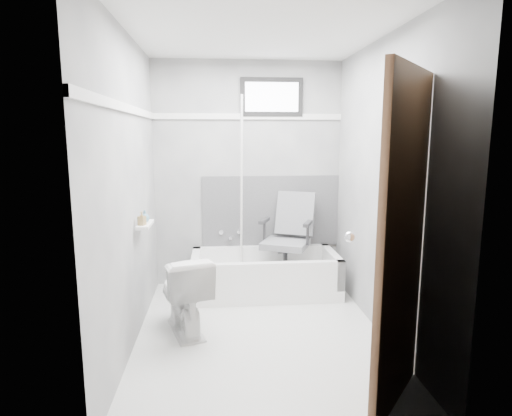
{
  "coord_description": "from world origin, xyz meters",
  "views": [
    {
      "loc": [
        -0.33,
        -3.3,
        1.62
      ],
      "look_at": [
        0.0,
        0.35,
        1.0
      ],
      "focal_mm": 30.0,
      "sensor_mm": 36.0,
      "label": 1
    }
  ],
  "objects": [
    {
      "name": "floor",
      "position": [
        0.0,
        0.0,
        0.0
      ],
      "size": [
        2.6,
        2.6,
        0.0
      ],
      "primitive_type": "plane",
      "color": "white",
      "rests_on": "ground"
    },
    {
      "name": "ceiling",
      "position": [
        0.0,
        0.0,
        2.4
      ],
      "size": [
        2.6,
        2.6,
        0.0
      ],
      "primitive_type": "plane",
      "rotation": [
        3.14,
        0.0,
        0.0
      ],
      "color": "silver",
      "rests_on": "floor"
    },
    {
      "name": "wall_back",
      "position": [
        0.0,
        1.3,
        1.2
      ],
      "size": [
        2.0,
        0.02,
        2.4
      ],
      "primitive_type": "cube",
      "color": "slate",
      "rests_on": "floor"
    },
    {
      "name": "wall_front",
      "position": [
        0.0,
        -1.3,
        1.2
      ],
      "size": [
        2.0,
        0.02,
        2.4
      ],
      "primitive_type": "cube",
      "color": "slate",
      "rests_on": "floor"
    },
    {
      "name": "wall_left",
      "position": [
        -1.0,
        0.0,
        1.2
      ],
      "size": [
        0.02,
        2.6,
        2.4
      ],
      "primitive_type": "cube",
      "color": "slate",
      "rests_on": "floor"
    },
    {
      "name": "wall_right",
      "position": [
        1.0,
        0.0,
        1.2
      ],
      "size": [
        0.02,
        2.6,
        2.4
      ],
      "primitive_type": "cube",
      "color": "slate",
      "rests_on": "floor"
    },
    {
      "name": "bathtub",
      "position": [
        0.14,
        0.93,
        0.21
      ],
      "size": [
        1.5,
        0.7,
        0.42
      ],
      "primitive_type": null,
      "color": "white",
      "rests_on": "floor"
    },
    {
      "name": "office_chair",
      "position": [
        0.37,
        0.98,
        0.58
      ],
      "size": [
        0.7,
        0.7,
        0.92
      ],
      "primitive_type": null,
      "rotation": [
        0.0,
        0.0,
        -0.42
      ],
      "color": "#5A5B5F",
      "rests_on": "bathtub"
    },
    {
      "name": "toilet",
      "position": [
        -0.62,
        0.11,
        0.33
      ],
      "size": [
        0.56,
        0.75,
        0.66
      ],
      "primitive_type": "imported",
      "rotation": [
        0.0,
        0.0,
        3.44
      ],
      "color": "white",
      "rests_on": "floor"
    },
    {
      "name": "door",
      "position": [
        0.98,
        -1.28,
        1.0
      ],
      "size": [
        0.78,
        0.78,
        2.0
      ],
      "primitive_type": null,
      "color": "brown",
      "rests_on": "floor"
    },
    {
      "name": "window",
      "position": [
        0.25,
        1.29,
        2.02
      ],
      "size": [
        0.66,
        0.04,
        0.4
      ],
      "primitive_type": null,
      "color": "black",
      "rests_on": "wall_back"
    },
    {
      "name": "backerboard",
      "position": [
        0.25,
        1.29,
        0.8
      ],
      "size": [
        1.5,
        0.02,
        0.78
      ],
      "primitive_type": "cube",
      "color": "#4C4C4F",
      "rests_on": "wall_back"
    },
    {
      "name": "trim_back",
      "position": [
        0.0,
        1.29,
        1.82
      ],
      "size": [
        2.0,
        0.02,
        0.06
      ],
      "primitive_type": "cube",
      "color": "white",
      "rests_on": "wall_back"
    },
    {
      "name": "trim_left",
      "position": [
        -0.99,
        0.0,
        1.82
      ],
      "size": [
        0.02,
        2.6,
        0.06
      ],
      "primitive_type": "cube",
      "color": "white",
      "rests_on": "wall_left"
    },
    {
      "name": "pole",
      "position": [
        -0.09,
        1.06,
        1.05
      ],
      "size": [
        0.02,
        0.32,
        1.93
      ],
      "primitive_type": "cylinder",
      "rotation": [
        0.15,
        0.0,
        0.0
      ],
      "color": "white",
      "rests_on": "bathtub"
    },
    {
      "name": "shelf",
      "position": [
        -0.93,
        0.21,
        0.9
      ],
      "size": [
        0.1,
        0.32,
        0.02
      ],
      "primitive_type": "cube",
      "color": "white",
      "rests_on": "wall_left"
    },
    {
      "name": "soap_bottle_a",
      "position": [
        -0.94,
        0.13,
        0.97
      ],
      "size": [
        0.07,
        0.07,
        0.12
      ],
      "primitive_type": "imported",
      "rotation": [
        0.0,
        0.0,
        -0.38
      ],
      "color": "#967C4B",
      "rests_on": "shelf"
    },
    {
      "name": "soap_bottle_b",
      "position": [
        -0.94,
        0.27,
        0.96
      ],
      "size": [
        0.09,
        0.09,
        0.1
      ],
      "primitive_type": "imported",
      "rotation": [
        0.0,
        0.0,
        0.18
      ],
      "color": "teal",
      "rests_on": "shelf"
    },
    {
      "name": "faucet",
      "position": [
        -0.2,
        1.27,
        0.55
      ],
      "size": [
        0.26,
        0.1,
        0.16
      ],
      "primitive_type": null,
      "color": "silver",
      "rests_on": "wall_back"
    }
  ]
}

